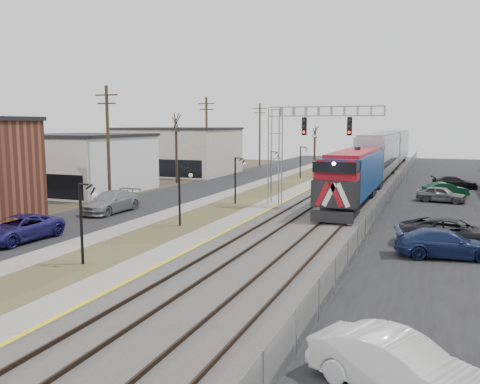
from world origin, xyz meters
The scene contains 24 objects.
ground centered at (0.00, 0.00, 0.00)m, with size 160.00×160.00×0.00m, color #473D2D.
street_west centered at (-11.50, 35.00, 0.02)m, with size 7.00×120.00×0.04m, color black.
sidewalk centered at (-7.00, 35.00, 0.04)m, with size 2.00×120.00×0.08m, color gray.
grass_median centered at (-4.00, 35.00, 0.03)m, with size 4.00×120.00×0.06m, color #484A27.
platform centered at (-1.00, 35.00, 0.12)m, with size 2.00×120.00×0.24m, color gray.
ballast_bed centered at (4.00, 35.00, 0.10)m, with size 8.00×120.00×0.20m, color #595651.
platform_edge centered at (-0.12, 35.00, 0.24)m, with size 0.24×120.00×0.01m, color gold.
track_near centered at (2.00, 35.00, 0.28)m, with size 1.58×120.00×0.15m.
track_far centered at (5.50, 35.00, 0.28)m, with size 1.58×120.00×0.15m.
train centered at (5.50, 54.24, 2.88)m, with size 3.00×63.05×5.33m.
signal_gantry centered at (1.22, 27.99, 5.59)m, with size 9.00×1.07×8.15m.
lampposts centered at (-4.00, 18.29, 2.00)m, with size 0.14×62.14×4.00m.
utility_poles centered at (-14.50, 25.00, 5.00)m, with size 0.28×80.28×10.00m.
fence centered at (8.20, 35.00, 0.80)m, with size 0.04×120.00×1.60m, color gray.
buildings_west centered at (-21.00, 24.21, 3.01)m, with size 14.00×67.00×7.00m.
bare_trees centered at (-12.66, 38.91, 2.70)m, with size 12.30×42.30×5.95m.
car_lot_b centered at (11.06, 1.08, 0.75)m, with size 1.60×4.58×1.51m, color white.
car_lot_c centered at (12.78, 18.28, 0.79)m, with size 2.63×5.71×1.59m, color black.
car_lot_d centered at (12.37, 15.71, 0.72)m, with size 2.01×4.95×1.44m, color #15224C.
car_lot_e centered at (12.29, 35.36, 0.69)m, with size 1.63×4.05×1.38m, color slate.
car_lot_f centered at (12.70, 39.01, 0.67)m, with size 1.41×4.04×1.33m, color #0E4627.
car_street_a centered at (-10.59, 10.67, 0.75)m, with size 2.48×5.38×1.49m, color navy.
car_street_b centered at (-11.37, 20.73, 0.81)m, with size 2.28×5.60×1.63m, color gray.
car_lot_g centered at (13.68, 45.77, 0.66)m, with size 1.85×4.56×1.32m, color black.
Camera 1 is at (11.70, -11.53, 6.79)m, focal length 38.00 mm.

